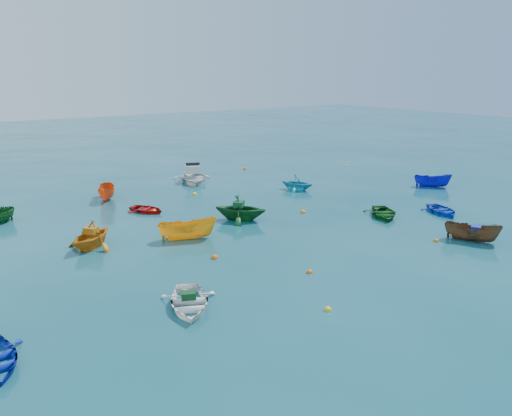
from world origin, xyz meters
TOP-DOWN VIEW (x-y plane):
  - ground at (0.00, 0.00)m, footprint 160.00×160.00m
  - dinghy_white_near at (-9.69, -4.34)m, footprint 3.42×3.86m
  - sampan_brown_mid at (6.73, -6.04)m, footprint 2.39×3.10m
  - dinghy_blue_se at (10.08, -1.77)m, footprint 2.97×3.39m
  - dinghy_orange_w at (-10.72, 4.72)m, footprint 3.88×3.79m
  - sampan_yellow_mid at (-5.92, 3.08)m, footprint 3.48×2.28m
  - dinghy_green_e at (6.34, -0.08)m, footprint 3.61×3.79m
  - dinghy_cyan_se at (6.44, 8.69)m, footprint 3.11×3.26m
  - sampan_orange_n at (-6.67, 14.28)m, footprint 2.22×3.25m
  - dinghy_green_n at (-1.56, 4.45)m, footprint 4.18×4.20m
  - sampan_blue_far at (16.11, 3.41)m, footprint 2.84×2.78m
  - dinghy_red_far at (-5.63, 9.52)m, footprint 2.75×3.08m
  - motorboat_white at (1.19, 15.92)m, footprint 4.64×5.34m
  - tarp_green_a at (-9.65, -4.25)m, footprint 0.70×0.63m
  - tarp_blue_a at (6.80, -6.17)m, footprint 0.81×0.75m
  - tarp_orange_a at (-10.68, 4.75)m, footprint 0.81×0.85m
  - tarp_green_b at (-1.63, 4.53)m, footprint 0.94×0.93m
  - buoy_or_a at (-3.52, -4.41)m, footprint 0.32×0.32m
  - buoy_ye_a at (-5.37, -7.64)m, footprint 0.31×0.31m
  - buoy_or_b at (5.02, -5.02)m, footprint 0.32×0.32m
  - buoy_or_c at (-6.19, -0.30)m, footprint 0.37×0.37m
  - buoy_ye_c at (-0.86, 11.87)m, footprint 0.38×0.38m
  - buoy_or_d at (2.71, 3.50)m, footprint 0.38×0.38m
  - buoy_ye_d at (-5.27, 9.24)m, footprint 0.36×0.36m
  - buoy_or_e at (7.69, 17.96)m, footprint 0.37×0.37m
  - buoy_ye_e at (16.75, 13.70)m, footprint 0.30×0.30m

SIDE VIEW (x-z plane):
  - ground at x=0.00m, z-range 0.00..0.00m
  - dinghy_white_near at x=-9.69m, z-range -0.33..0.33m
  - sampan_brown_mid at x=6.73m, z-range -0.57..0.57m
  - dinghy_blue_se at x=10.08m, z-range -0.29..0.29m
  - dinghy_orange_w at x=-10.72m, z-range -0.77..0.77m
  - sampan_yellow_mid at x=-5.92m, z-range -0.63..0.63m
  - dinghy_green_e at x=6.34m, z-range -0.32..0.32m
  - dinghy_cyan_se at x=6.44m, z-range -0.67..0.67m
  - sampan_orange_n at x=-6.67m, z-range -0.59..0.59m
  - dinghy_green_n at x=-1.56m, z-range -0.84..0.84m
  - sampan_blue_far at x=16.11m, z-range -0.56..0.56m
  - dinghy_red_far at x=-5.63m, z-range -0.26..0.26m
  - motorboat_white at x=1.19m, z-range -0.76..0.76m
  - buoy_or_a at x=-3.52m, z-range -0.16..0.16m
  - buoy_ye_a at x=-5.37m, z-range -0.16..0.16m
  - buoy_or_b at x=5.02m, z-range -0.16..0.16m
  - buoy_or_c at x=-6.19m, z-range -0.19..0.19m
  - buoy_ye_c at x=-0.86m, z-range -0.19..0.19m
  - buoy_or_d at x=2.71m, z-range -0.19..0.19m
  - buoy_ye_d at x=-5.27m, z-range -0.18..0.18m
  - buoy_or_e at x=7.69m, z-range -0.19..0.19m
  - buoy_ye_e at x=16.75m, z-range -0.15..0.15m
  - tarp_green_a at x=-9.65m, z-range 0.33..0.61m
  - tarp_blue_a at x=6.80m, z-range 0.57..0.88m
  - tarp_orange_a at x=-10.68m, z-range 0.77..1.10m
  - tarp_green_b at x=-1.63m, z-range 0.84..1.20m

